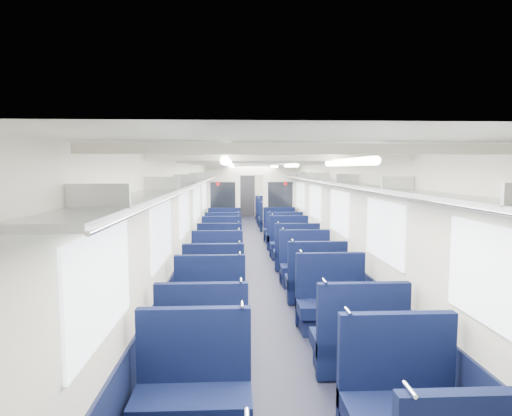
{
  "coord_description": "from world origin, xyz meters",
  "views": [
    {
      "loc": [
        -0.47,
        -10.32,
        2.2
      ],
      "look_at": [
        0.08,
        1.36,
        1.1
      ],
      "focal_mm": 29.4,
      "sensor_mm": 36.0,
      "label": 1
    }
  ],
  "objects_px": {
    "end_door": "(246,195)",
    "seat_16": "(223,238)",
    "seat_13": "(296,255)",
    "seat_25": "(268,215)",
    "seat_2": "(193,397)",
    "seat_9": "(316,283)",
    "seat_19": "(280,231)",
    "seat_24": "(227,216)",
    "seat_7": "(332,306)",
    "seat_5": "(359,344)",
    "seat_15": "(289,245)",
    "seat_27": "(267,213)",
    "seat_12": "(220,255)",
    "seat_21": "(273,222)",
    "seat_18": "(224,232)",
    "seat_8": "(214,286)",
    "seat_6": "(210,310)",
    "seat_17": "(284,238)",
    "seat_22": "(227,219)",
    "seat_4": "(203,345)",
    "seat_10": "(217,269)",
    "bulkhead": "(252,201)",
    "seat_20": "(226,222)",
    "seat_23": "(271,219)",
    "seat_3": "(401,406)",
    "seat_14": "(222,246)",
    "seat_11": "(305,268)",
    "seat_26": "(228,212)"
  },
  "relations": [
    {
      "from": "seat_7",
      "to": "seat_21",
      "type": "bearing_deg",
      "value": 90.0
    },
    {
      "from": "end_door",
      "to": "seat_26",
      "type": "relative_size",
      "value": 1.86
    },
    {
      "from": "seat_12",
      "to": "seat_18",
      "type": "xyz_separation_m",
      "value": [
        0.0,
        3.26,
        0.0
      ]
    },
    {
      "from": "seat_6",
      "to": "seat_25",
      "type": "height_order",
      "value": "same"
    },
    {
      "from": "seat_9",
      "to": "seat_27",
      "type": "distance_m",
      "value": 11.1
    },
    {
      "from": "seat_6",
      "to": "seat_25",
      "type": "xyz_separation_m",
      "value": [
        1.66,
        11.35,
        0.0
      ]
    },
    {
      "from": "seat_23",
      "to": "seat_26",
      "type": "distance_m",
      "value": 2.9
    },
    {
      "from": "seat_16",
      "to": "seat_24",
      "type": "distance_m",
      "value": 5.47
    },
    {
      "from": "seat_7",
      "to": "seat_13",
      "type": "xyz_separation_m",
      "value": [
        0.0,
        3.4,
        0.0
      ]
    },
    {
      "from": "seat_6",
      "to": "seat_18",
      "type": "bearing_deg",
      "value": 90.0
    },
    {
      "from": "seat_20",
      "to": "seat_27",
      "type": "height_order",
      "value": "same"
    },
    {
      "from": "seat_24",
      "to": "seat_25",
      "type": "height_order",
      "value": "same"
    },
    {
      "from": "seat_12",
      "to": "seat_13",
      "type": "xyz_separation_m",
      "value": [
        1.66,
        -0.1,
        0.0
      ]
    },
    {
      "from": "seat_13",
      "to": "seat_24",
      "type": "bearing_deg",
      "value": 102.03
    },
    {
      "from": "bulkhead",
      "to": "seat_15",
      "type": "height_order",
      "value": "bulkhead"
    },
    {
      "from": "seat_10",
      "to": "seat_18",
      "type": "distance_m",
      "value": 4.59
    },
    {
      "from": "seat_21",
      "to": "seat_24",
      "type": "distance_m",
      "value": 2.72
    },
    {
      "from": "seat_2",
      "to": "seat_19",
      "type": "bearing_deg",
      "value": 79.72
    },
    {
      "from": "seat_5",
      "to": "seat_15",
      "type": "bearing_deg",
      "value": 90.0
    },
    {
      "from": "seat_9",
      "to": "seat_16",
      "type": "height_order",
      "value": "same"
    },
    {
      "from": "seat_7",
      "to": "seat_17",
      "type": "bearing_deg",
      "value": 90.0
    },
    {
      "from": "seat_7",
      "to": "seat_13",
      "type": "distance_m",
      "value": 3.4
    },
    {
      "from": "seat_6",
      "to": "seat_23",
      "type": "xyz_separation_m",
      "value": [
        1.66,
        10.11,
        0.0
      ]
    },
    {
      "from": "seat_16",
      "to": "seat_15",
      "type": "bearing_deg",
      "value": -34.2
    },
    {
      "from": "seat_19",
      "to": "seat_24",
      "type": "relative_size",
      "value": 1.0
    },
    {
      "from": "seat_2",
      "to": "seat_25",
      "type": "height_order",
      "value": "same"
    },
    {
      "from": "seat_8",
      "to": "seat_13",
      "type": "distance_m",
      "value": 2.88
    },
    {
      "from": "seat_6",
      "to": "seat_16",
      "type": "relative_size",
      "value": 1.0
    },
    {
      "from": "seat_19",
      "to": "seat_21",
      "type": "relative_size",
      "value": 1.0
    },
    {
      "from": "seat_8",
      "to": "seat_26",
      "type": "bearing_deg",
      "value": 90.0
    },
    {
      "from": "seat_2",
      "to": "seat_19",
      "type": "xyz_separation_m",
      "value": [
        1.66,
        9.15,
        0.0
      ]
    },
    {
      "from": "seat_2",
      "to": "end_door",
      "type": "bearing_deg",
      "value": 87.02
    },
    {
      "from": "seat_14",
      "to": "seat_24",
      "type": "xyz_separation_m",
      "value": [
        0.0,
        6.64,
        0.0
      ]
    },
    {
      "from": "seat_11",
      "to": "seat_22",
      "type": "xyz_separation_m",
      "value": [
        -1.66,
        7.92,
        0.0
      ]
    },
    {
      "from": "seat_3",
      "to": "seat_25",
      "type": "xyz_separation_m",
      "value": [
        0.0,
        13.7,
        0.0
      ]
    },
    {
      "from": "seat_21",
      "to": "seat_23",
      "type": "relative_size",
      "value": 1.0
    },
    {
      "from": "seat_5",
      "to": "seat_16",
      "type": "xyz_separation_m",
      "value": [
        -1.66,
        6.98,
        0.0
      ]
    },
    {
      "from": "end_door",
      "to": "seat_16",
      "type": "bearing_deg",
      "value": -95.91
    },
    {
      "from": "seat_25",
      "to": "seat_24",
      "type": "bearing_deg",
      "value": -177.29
    },
    {
      "from": "seat_12",
      "to": "seat_10",
      "type": "bearing_deg",
      "value": -90.0
    },
    {
      "from": "seat_3",
      "to": "seat_27",
      "type": "bearing_deg",
      "value": 90.0
    },
    {
      "from": "seat_18",
      "to": "seat_23",
      "type": "xyz_separation_m",
      "value": [
        1.66,
        3.28,
        0.0
      ]
    },
    {
      "from": "seat_10",
      "to": "seat_4",
      "type": "bearing_deg",
      "value": -90.0
    },
    {
      "from": "seat_13",
      "to": "seat_25",
      "type": "height_order",
      "value": "same"
    },
    {
      "from": "seat_19",
      "to": "seat_24",
      "type": "distance_m",
      "value": 4.58
    },
    {
      "from": "seat_2",
      "to": "seat_13",
      "type": "relative_size",
      "value": 1.0
    },
    {
      "from": "seat_5",
      "to": "seat_12",
      "type": "xyz_separation_m",
      "value": [
        -1.66,
        4.76,
        0.0
      ]
    },
    {
      "from": "seat_17",
      "to": "seat_22",
      "type": "xyz_separation_m",
      "value": [
        -1.66,
        4.41,
        0.0
      ]
    },
    {
      "from": "seat_4",
      "to": "seat_5",
      "type": "xyz_separation_m",
      "value": [
        1.66,
        -0.07,
        0.0
      ]
    },
    {
      "from": "seat_14",
      "to": "seat_24",
      "type": "bearing_deg",
      "value": 90.0
    }
  ]
}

